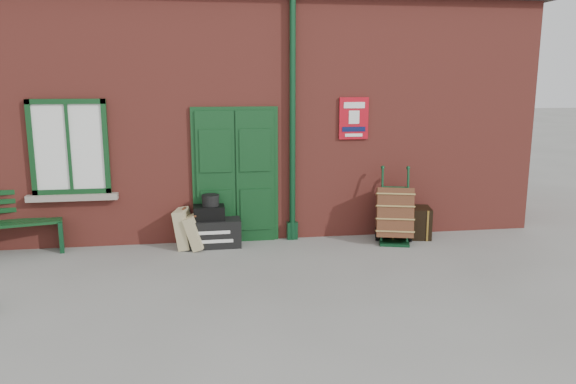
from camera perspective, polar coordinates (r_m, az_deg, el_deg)
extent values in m
plane|color=gray|center=(8.23, -2.49, -7.76)|extent=(80.00, 80.00, 0.00)
cube|color=brown|center=(11.28, -4.53, 7.84)|extent=(10.00, 4.00, 4.00)
cube|color=#38302B|center=(11.35, -4.71, 18.74)|extent=(10.30, 4.30, 0.30)
cube|color=#0F3918|center=(9.34, -5.35, 1.51)|extent=(1.42, 0.12, 2.32)
cube|color=white|center=(9.47, -21.36, 4.26)|extent=(1.20, 0.08, 1.50)
cylinder|color=#0D371D|center=(9.29, 0.46, 7.10)|extent=(0.10, 0.10, 4.00)
cube|color=#B50C1A|center=(9.56, 6.69, 7.44)|extent=(0.50, 0.03, 0.70)
cube|color=#0F3918|center=(9.74, -26.81, -2.92)|extent=(1.71, 0.79, 0.04)
cube|color=#0F3918|center=(9.91, -26.85, -0.86)|extent=(1.62, 0.40, 0.44)
cube|color=#0D371D|center=(9.75, -22.04, -4.01)|extent=(0.17, 0.50, 0.50)
cube|color=black|center=(9.32, -7.66, -4.09)|extent=(0.91, 0.51, 0.45)
cube|color=black|center=(9.23, -8.03, -2.07)|extent=(0.50, 0.37, 0.23)
cylinder|color=black|center=(9.19, -7.88, -0.83)|extent=(0.28, 0.28, 0.18)
cube|color=tan|center=(9.26, -10.54, -3.65)|extent=(0.36, 0.50, 0.65)
cube|color=tan|center=(9.17, -9.42, -4.04)|extent=(0.40, 0.46, 0.56)
cube|color=#0D371D|center=(9.54, 10.73, -5.09)|extent=(0.56, 0.46, 0.05)
cylinder|color=#0D371D|center=(9.54, 9.53, -1.30)|extent=(0.13, 0.34, 1.22)
cylinder|color=#0D371D|center=(9.57, 12.06, -1.36)|extent=(0.13, 0.34, 1.22)
cylinder|color=black|center=(9.68, 9.02, -4.22)|extent=(0.11, 0.24, 0.23)
cylinder|color=black|center=(9.72, 12.32, -4.28)|extent=(0.11, 0.24, 0.23)
cube|color=brown|center=(9.56, 10.78, -2.08)|extent=(0.75, 0.78, 0.91)
cube|color=black|center=(9.93, 12.10, -3.02)|extent=(0.82, 0.62, 0.53)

